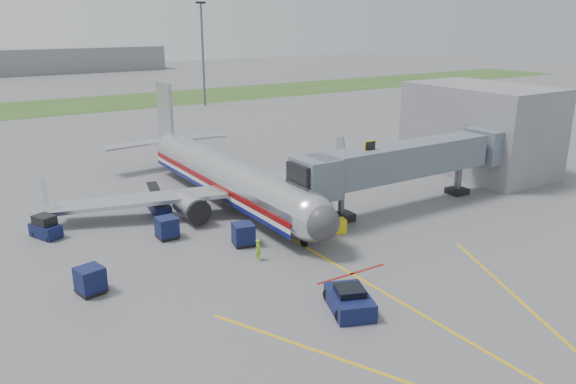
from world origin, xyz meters
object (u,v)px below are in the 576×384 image
pushback_tug (350,301)px  belt_loader (159,206)px  ramp_worker (258,250)px  airliner (227,176)px  baggage_tug (45,228)px

pushback_tug → belt_loader: bearing=97.8°
pushback_tug → ramp_worker: ramp_worker is taller
belt_loader → airliner: bearing=-6.8°
baggage_tug → belt_loader: (10.04, 1.03, -0.27)m
airliner → ramp_worker: bearing=-107.7°
airliner → ramp_worker: airliner is taller
belt_loader → baggage_tug: bearing=-174.1°
airliner → pushback_tug: size_ratio=8.30×
pushback_tug → belt_loader: 24.22m
pushback_tug → airliner: bearing=81.6°
pushback_tug → ramp_worker: (-0.93, 9.58, 0.16)m
pushback_tug → baggage_tug: (-13.33, 22.96, 0.18)m
airliner → belt_loader: 7.06m
airliner → pushback_tug: airliner is taller
pushback_tug → baggage_tug: bearing=120.1°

